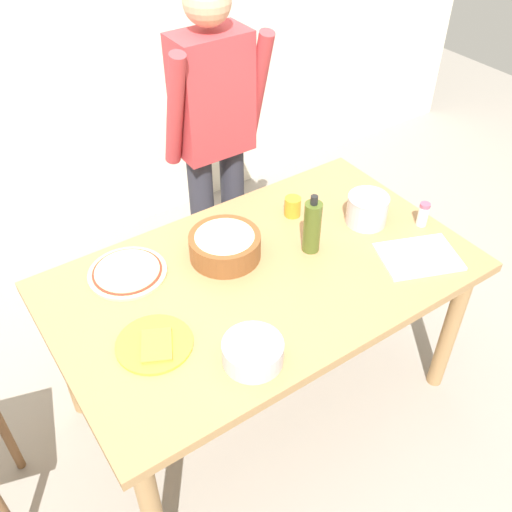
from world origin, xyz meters
name	(u,v)px	position (x,y,z in m)	size (l,w,h in m)	color
ground	(262,393)	(0.00, 0.00, 0.00)	(8.00, 8.00, 0.00)	gray
wall_back	(80,12)	(0.00, 1.60, 1.30)	(5.60, 0.10, 2.60)	silver
dining_table	(263,290)	(0.00, 0.00, 0.67)	(1.60, 0.96, 0.76)	#A37A4C
person_cook	(214,133)	(0.25, 0.76, 0.94)	(0.49, 0.25, 1.62)	#2D2D38
pizza_raw_on_board	(127,272)	(-0.43, 0.29, 0.77)	(0.30, 0.30, 0.02)	beige
plate_with_slice	(155,344)	(-0.50, -0.09, 0.77)	(0.26, 0.26, 0.02)	gold
popcorn_bowl	(225,244)	(-0.07, 0.17, 0.82)	(0.28, 0.28, 0.11)	brown
mixing_bowl_steel	(253,352)	(-0.27, -0.33, 0.80)	(0.20, 0.20, 0.08)	#B7B7BC
olive_oil_bottle	(312,227)	(0.24, 0.01, 0.87)	(0.07, 0.07, 0.26)	#47561E
steel_pot	(367,209)	(0.54, 0.02, 0.83)	(0.17, 0.17, 0.13)	#B7B7BC
cup_orange	(293,207)	(0.32, 0.24, 0.80)	(0.07, 0.07, 0.09)	orange
salt_shaker	(423,214)	(0.72, -0.12, 0.81)	(0.04, 0.04, 0.11)	white
cutting_board_white	(419,257)	(0.55, -0.27, 0.77)	(0.30, 0.22, 0.01)	white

